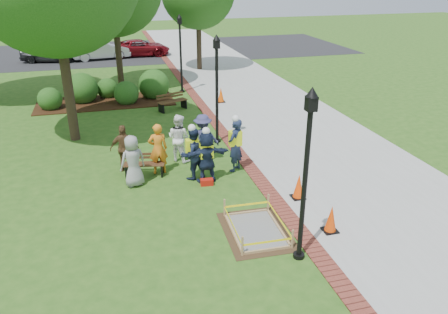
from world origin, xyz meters
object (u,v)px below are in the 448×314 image
object	(u,v)px
bench_near	(144,169)
hivis_worker_a	(206,155)
hivis_worker_b	(235,144)
cone_front	(331,219)
wet_concrete_pad	(256,224)
lamp_near	(306,165)
hivis_worker_c	(193,152)

from	to	relation	value
bench_near	hivis_worker_a	size ratio (longest dim) A/B	0.75
bench_near	hivis_worker_b	bearing A→B (deg)	-7.67
hivis_worker_a	cone_front	bearing A→B (deg)	-56.77
bench_near	wet_concrete_pad	bearing A→B (deg)	-59.45
wet_concrete_pad	hivis_worker_b	size ratio (longest dim) A/B	1.17
bench_near	hivis_worker_b	distance (m)	3.21
cone_front	hivis_worker_b	xyz separation A→B (m)	(-1.35, 4.39, 0.62)
wet_concrete_pad	hivis_worker_a	size ratio (longest dim) A/B	1.24
lamp_near	hivis_worker_b	distance (m)	5.43
wet_concrete_pad	cone_front	size ratio (longest dim) A/B	3.03
wet_concrete_pad	cone_front	xyz separation A→B (m)	(1.91, -0.52, 0.14)
hivis_worker_a	lamp_near	bearing A→B (deg)	-75.26
cone_front	hivis_worker_b	size ratio (longest dim) A/B	0.39
bench_near	hivis_worker_b	xyz separation A→B (m)	(3.09, -0.42, 0.76)
wet_concrete_pad	cone_front	bearing A→B (deg)	-15.32
hivis_worker_a	bench_near	bearing A→B (deg)	152.82
lamp_near	hivis_worker_a	size ratio (longest dim) A/B	2.25
cone_front	lamp_near	distance (m)	2.60
wet_concrete_pad	hivis_worker_a	world-z (taller)	hivis_worker_a
bench_near	hivis_worker_a	xyz separation A→B (m)	(1.94, -1.00, 0.70)
lamp_near	bench_near	bearing A→B (deg)	119.31
bench_near	cone_front	distance (m)	6.55
bench_near	hivis_worker_c	bearing A→B (deg)	-22.74
cone_front	bench_near	bearing A→B (deg)	132.72
cone_front	lamp_near	bearing A→B (deg)	-147.12
wet_concrete_pad	lamp_near	size ratio (longest dim) A/B	0.55
cone_front	hivis_worker_a	xyz separation A→B (m)	(-2.50, 3.81, 0.56)
wet_concrete_pad	bench_near	xyz separation A→B (m)	(-2.53, 4.29, 0.00)
bench_near	lamp_near	xyz separation A→B (m)	(3.16, -5.63, 2.24)
hivis_worker_c	hivis_worker_a	bearing A→B (deg)	-41.70
bench_near	lamp_near	distance (m)	6.84
hivis_worker_a	hivis_worker_b	world-z (taller)	hivis_worker_b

